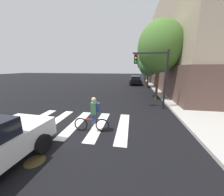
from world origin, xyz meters
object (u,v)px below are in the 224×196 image
Objects in this scene: street_tree_far at (146,61)px; sedan_mid at (135,80)px; manhole_cover at (35,161)px; street_tree_near at (160,47)px; fire_hydrant at (176,90)px; street_tree_mid at (149,65)px; traffic_light_near at (154,70)px; cyclist at (94,115)px.

sedan_mid is at bearing -125.27° from street_tree_far.
street_tree_far is at bearing 76.30° from manhole_cover.
street_tree_near is at bearing 60.41° from manhole_cover.
sedan_mid is 0.63× the size of street_tree_near.
sedan_mid reaches higher than fire_hydrant.
street_tree_far reaches higher than fire_hydrant.
street_tree_mid is (1.76, -3.50, 2.59)m from sedan_mid.
fire_hydrant is 0.11× the size of street_tree_near.
sedan_mid is at bearing 79.82° from manhole_cover.
manhole_cover is at bearing -125.56° from traffic_light_near.
fire_hydrant is (4.45, -8.11, -0.26)m from sedan_mid.
street_tree_far is (0.20, 6.27, 0.86)m from street_tree_mid.
street_tree_near reaches higher than cyclist.
street_tree_far is (-2.49, 10.89, 3.71)m from fire_hydrant.
sedan_mid is 13.80m from traffic_light_near.
street_tree_mid is at bearing -63.31° from sedan_mid.
fire_hydrant is at bearing -59.75° from street_tree_mid.
cyclist is 5.65m from traffic_light_near.
sedan_mid is 11.35m from street_tree_near.
cyclist is 15.04m from street_tree_mid.
manhole_cover is at bearing -107.96° from street_tree_mid.
street_tree_near is at bearing -79.98° from sedan_mid.
street_tree_near is (1.85, -10.44, 4.03)m from sedan_mid.
manhole_cover is 0.82× the size of fire_hydrant.
sedan_mid is 0.72× the size of street_tree_far.
street_tree_mid is at bearing 120.25° from fire_hydrant.
manhole_cover is 0.13× the size of street_tree_mid.
cyclist is 0.41× the size of traffic_light_near.
fire_hydrant is (6.71, 9.66, -0.31)m from cyclist.
cyclist is at bearing 59.24° from manhole_cover.
cyclist is 0.24× the size of street_tree_near.
manhole_cover is 17.69m from street_tree_mid.
cyclist is 2.19× the size of fire_hydrant.
street_tree_near is 1.14× the size of street_tree_far.
cyclist reaches higher than sedan_mid.
street_tree_near reaches higher than street_tree_mid.
street_tree_far is at bearing 86.60° from traffic_light_near.
fire_hydrant is (8.04, 11.91, 0.53)m from manhole_cover.
sedan_mid is 9.26m from fire_hydrant.
manhole_cover is 23.84m from street_tree_far.
street_tree_near is at bearing -138.16° from fire_hydrant.
street_tree_far is (0.97, 16.38, 1.38)m from traffic_light_near.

